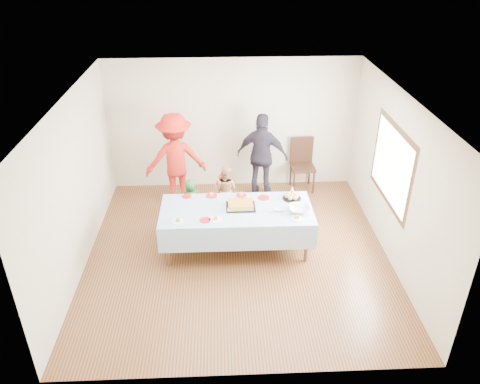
% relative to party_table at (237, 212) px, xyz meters
% --- Properties ---
extents(ground, '(5.00, 5.00, 0.00)m').
position_rel_party_table_xyz_m(ground, '(0.01, -0.15, -0.72)').
color(ground, '#4E2A16').
rests_on(ground, ground).
extents(room_walls, '(5.04, 5.04, 2.72)m').
position_rel_party_table_xyz_m(room_walls, '(0.07, -0.14, 1.05)').
color(room_walls, beige).
rests_on(room_walls, ground).
extents(party_table, '(2.50, 1.10, 0.78)m').
position_rel_party_table_xyz_m(party_table, '(0.00, 0.00, 0.00)').
color(party_table, '#50371B').
rests_on(party_table, ground).
extents(birthday_cake, '(0.48, 0.37, 0.08)m').
position_rel_party_table_xyz_m(birthday_cake, '(0.07, 0.06, 0.10)').
color(birthday_cake, black).
rests_on(birthday_cake, party_table).
extents(rolls_tray, '(0.32, 0.32, 0.09)m').
position_rel_party_table_xyz_m(rolls_tray, '(0.96, 0.30, 0.09)').
color(rolls_tray, black).
rests_on(rolls_tray, party_table).
extents(punch_bowl, '(0.35, 0.35, 0.08)m').
position_rel_party_table_xyz_m(punch_bowl, '(1.02, -0.12, 0.10)').
color(punch_bowl, silver).
rests_on(punch_bowl, party_table).
extents(party_hat, '(0.09, 0.09, 0.16)m').
position_rel_party_table_xyz_m(party_hat, '(0.98, 0.46, 0.13)').
color(party_hat, white).
rests_on(party_hat, party_table).
extents(fork_pile, '(0.24, 0.18, 0.07)m').
position_rel_party_table_xyz_m(fork_pile, '(0.66, -0.13, 0.09)').
color(fork_pile, white).
rests_on(fork_pile, party_table).
extents(plate_red_far_a, '(0.16, 0.16, 0.01)m').
position_rel_party_table_xyz_m(plate_red_far_a, '(-0.84, 0.45, 0.06)').
color(plate_red_far_a, red).
rests_on(plate_red_far_a, party_table).
extents(plate_red_far_b, '(0.19, 0.19, 0.01)m').
position_rel_party_table_xyz_m(plate_red_far_b, '(-0.41, 0.45, 0.06)').
color(plate_red_far_b, red).
rests_on(plate_red_far_b, party_table).
extents(plate_red_far_c, '(0.18, 0.18, 0.01)m').
position_rel_party_table_xyz_m(plate_red_far_c, '(0.10, 0.44, 0.06)').
color(plate_red_far_c, red).
rests_on(plate_red_far_c, party_table).
extents(plate_red_far_d, '(0.20, 0.20, 0.01)m').
position_rel_party_table_xyz_m(plate_red_far_d, '(0.48, 0.34, 0.06)').
color(plate_red_far_d, red).
rests_on(plate_red_far_d, party_table).
extents(plate_red_near, '(0.18, 0.18, 0.01)m').
position_rel_party_table_xyz_m(plate_red_near, '(-0.51, -0.32, 0.06)').
color(plate_red_near, red).
rests_on(plate_red_near, party_table).
extents(plate_white_left, '(0.20, 0.20, 0.01)m').
position_rel_party_table_xyz_m(plate_white_left, '(-0.93, -0.34, 0.06)').
color(plate_white_left, white).
rests_on(plate_white_left, party_table).
extents(plate_white_mid, '(0.21, 0.21, 0.01)m').
position_rel_party_table_xyz_m(plate_white_mid, '(-0.35, -0.31, 0.06)').
color(plate_white_mid, white).
rests_on(plate_white_mid, party_table).
extents(plate_white_right, '(0.19, 0.19, 0.01)m').
position_rel_party_table_xyz_m(plate_white_right, '(0.94, -0.34, 0.06)').
color(plate_white_right, white).
rests_on(plate_white_right, party_table).
extents(dining_chair, '(0.49, 0.49, 1.10)m').
position_rel_party_table_xyz_m(dining_chair, '(1.45, 2.15, -0.12)').
color(dining_chair, black).
rests_on(dining_chair, ground).
extents(toddler_left, '(0.32, 0.24, 0.79)m').
position_rel_party_table_xyz_m(toddler_left, '(-0.23, 1.29, -0.33)').
color(toddler_left, '#BC4217').
rests_on(toddler_left, ground).
extents(toddler_mid, '(0.42, 0.31, 0.78)m').
position_rel_party_table_xyz_m(toddler_mid, '(-0.81, 1.03, -0.33)').
color(toddler_mid, '#226830').
rests_on(toddler_mid, ground).
extents(toddler_right, '(0.58, 0.52, 0.96)m').
position_rel_party_table_xyz_m(toddler_right, '(-0.16, 1.21, -0.24)').
color(toddler_right, tan).
rests_on(toddler_right, ground).
extents(adult_left, '(1.28, 0.87, 1.84)m').
position_rel_party_table_xyz_m(adult_left, '(-1.12, 1.71, 0.19)').
color(adult_left, red).
rests_on(adult_left, ground).
extents(adult_right, '(1.10, 0.72, 1.75)m').
position_rel_party_table_xyz_m(adult_right, '(0.59, 1.87, 0.15)').
color(adult_right, '#292432').
rests_on(adult_right, ground).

